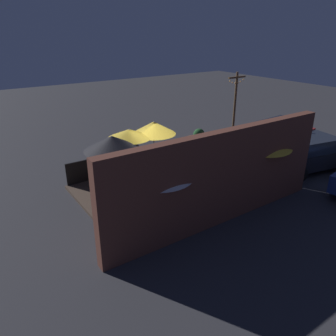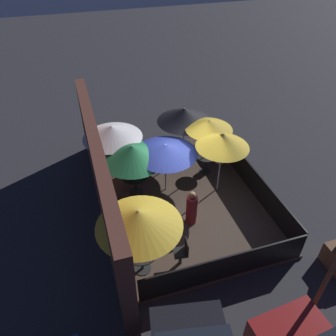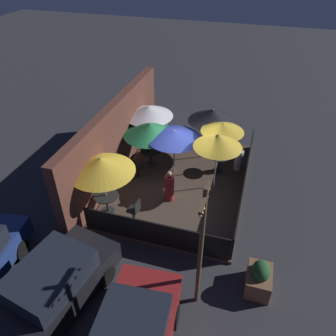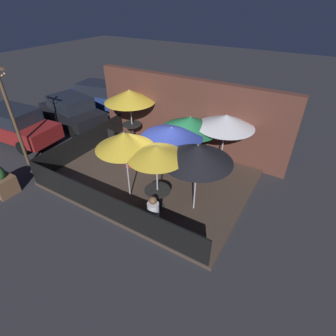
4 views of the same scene
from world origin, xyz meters
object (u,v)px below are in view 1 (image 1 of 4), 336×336
patio_umbrella_2 (129,134)px  parked_car_0 (278,135)px  dining_table_0 (257,177)px  patron_1 (199,168)px  dining_table_1 (181,193)px  patio_umbrella_1 (181,162)px  patio_umbrella_6 (154,128)px  planter_box (199,139)px  parked_car_1 (310,153)px  light_post (234,110)px  patron_0 (115,167)px  patio_umbrella_5 (112,143)px  patio_umbrella_4 (159,170)px  dining_table_2 (131,169)px  patio_chair_1 (209,191)px  patio_umbrella_0 (261,140)px  patio_umbrella_3 (167,151)px  patio_chair_0 (238,168)px

patio_umbrella_2 → parked_car_0: (-8.54, 0.65, -1.40)m
patio_umbrella_2 → dining_table_0: patio_umbrella_2 is taller
patron_1 → dining_table_1: bearing=159.3°
patio_umbrella_1 → patio_umbrella_6: size_ratio=0.93×
planter_box → dining_table_0: bearing=73.8°
planter_box → parked_car_1: size_ratio=0.26×
light_post → parked_car_1: bearing=108.7°
patron_1 → parked_car_0: bearing=-48.5°
patio_umbrella_1 → patron_0: size_ratio=1.96×
patio_umbrella_5 → parked_car_1: bearing=162.6°
patron_0 → parked_car_0: size_ratio=0.25×
dining_table_0 → parked_car_1: (-3.77, -0.25, 0.11)m
patio_umbrella_2 → parked_car_0: 8.68m
parked_car_1 → patron_0: bearing=-16.5°
patio_umbrella_4 → dining_table_2: (-0.83, -3.41, -1.38)m
patio_umbrella_4 → light_post: size_ratio=0.53×
patio_chair_1 → parked_car_1: size_ratio=0.23×
dining_table_1 → dining_table_2: (0.39, -2.93, -0.02)m
dining_table_2 → patron_1: (-2.38, 1.50, -0.01)m
patio_umbrella_5 → patron_0: bearing=-115.4°
patio_umbrella_4 → parked_car_1: bearing=-178.9°
dining_table_2 → parked_car_0: 8.57m
light_post → patio_umbrella_0: bearing=57.4°
patio_umbrella_0 → dining_table_2: bearing=-43.4°
patio_chair_1 → patron_1: bearing=-105.2°
patio_umbrella_2 → patio_chair_1: (-1.49, 3.18, -1.61)m
patio_umbrella_4 → patio_chair_1: (-2.31, -0.24, -1.46)m
patio_umbrella_1 → light_post: (-5.83, -3.37, 0.40)m
patio_umbrella_3 → patio_chair_0: (-3.28, 0.50, -1.30)m
patio_umbrella_0 → patron_0: (4.07, -4.29, -1.59)m
patio_umbrella_6 → patio_chair_0: 3.94m
planter_box → patio_umbrella_6: bearing=26.4°
patio_chair_1 → patio_umbrella_3: bearing=-42.8°
patio_chair_0 → planter_box: 4.65m
patio_umbrella_0 → patron_0: patio_umbrella_0 is taller
patio_umbrella_2 → patron_1: 3.21m
patio_umbrella_0 → patron_1: patio_umbrella_0 is taller
patio_umbrella_3 → patron_1: patio_umbrella_3 is taller
patio_umbrella_3 → patio_umbrella_4: (1.39, 1.58, 0.16)m
patio_umbrella_2 → patio_umbrella_5: bearing=29.7°
light_post → patio_umbrella_1: bearing=30.1°
patio_umbrella_0 → dining_table_2: 5.31m
dining_table_0 → patio_chair_0: (-0.15, -1.16, -0.09)m
dining_table_0 → dining_table_2: dining_table_0 is taller
patio_umbrella_2 → patio_chair_0: patio_umbrella_2 is taller
patio_umbrella_6 → patio_chair_1: patio_umbrella_6 is taller
dining_table_2 → patron_1: size_ratio=0.63×
patio_umbrella_2 → patio_umbrella_4: 3.52m
patio_umbrella_5 → patio_umbrella_6: (-2.17, -0.59, 0.09)m
parked_car_0 → patio_umbrella_6: bearing=-9.6°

